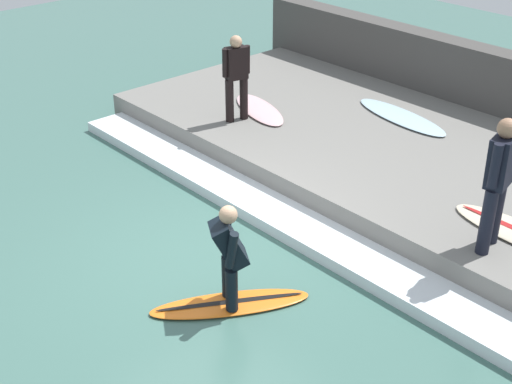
{
  "coord_description": "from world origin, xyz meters",
  "views": [
    {
      "loc": [
        -4.8,
        -6.22,
        5.31
      ],
      "look_at": [
        0.86,
        0.0,
        0.7
      ],
      "focal_mm": 50.0,
      "sensor_mm": 36.0,
      "label": 1
    }
  ],
  "objects_px": {
    "surfer_waiting_near": "(236,74)",
    "surfer_waiting_far": "(499,178)",
    "surfer_riding": "(229,251)",
    "surfboard_riding": "(230,304)",
    "surfboard_waiting_near": "(259,109)",
    "surfboard_spare": "(401,117)"
  },
  "relations": [
    {
      "from": "surfer_waiting_near",
      "to": "surfer_waiting_far",
      "type": "relative_size",
      "value": 0.87
    },
    {
      "from": "surfer_riding",
      "to": "surfboard_riding",
      "type": "bearing_deg",
      "value": 63.43
    },
    {
      "from": "surfboard_riding",
      "to": "surfboard_waiting_near",
      "type": "bearing_deg",
      "value": 43.52
    },
    {
      "from": "surfer_waiting_near",
      "to": "surfboard_spare",
      "type": "xyz_separation_m",
      "value": [
        2.17,
        -1.88,
        -0.81
      ]
    },
    {
      "from": "surfer_riding",
      "to": "surfer_waiting_near",
      "type": "distance_m",
      "value": 4.67
    },
    {
      "from": "surfer_waiting_far",
      "to": "surfer_riding",
      "type": "bearing_deg",
      "value": 148.48
    },
    {
      "from": "surfer_waiting_near",
      "to": "surfer_waiting_far",
      "type": "distance_m",
      "value": 5.15
    },
    {
      "from": "surfboard_waiting_near",
      "to": "surfer_riding",
      "type": "bearing_deg",
      "value": -136.48
    },
    {
      "from": "surfer_riding",
      "to": "surfer_waiting_far",
      "type": "height_order",
      "value": "surfer_waiting_far"
    },
    {
      "from": "surfboard_riding",
      "to": "surfer_riding",
      "type": "relative_size",
      "value": 1.44
    },
    {
      "from": "surfer_riding",
      "to": "surfboard_waiting_near",
      "type": "bearing_deg",
      "value": 43.52
    },
    {
      "from": "surfboard_waiting_near",
      "to": "surfboard_spare",
      "type": "bearing_deg",
      "value": -50.05
    },
    {
      "from": "surfboard_riding",
      "to": "surfer_riding",
      "type": "bearing_deg",
      "value": -116.57
    },
    {
      "from": "surfer_waiting_near",
      "to": "surfboard_spare",
      "type": "height_order",
      "value": "surfer_waiting_near"
    },
    {
      "from": "surfer_waiting_far",
      "to": "surfer_waiting_near",
      "type": "bearing_deg",
      "value": 86.06
    },
    {
      "from": "surfer_riding",
      "to": "surfboard_waiting_near",
      "type": "distance_m",
      "value": 5.07
    },
    {
      "from": "surfboard_waiting_near",
      "to": "surfer_waiting_far",
      "type": "height_order",
      "value": "surfer_waiting_far"
    },
    {
      "from": "surfer_riding",
      "to": "surfboard_waiting_near",
      "type": "xyz_separation_m",
      "value": [
        3.67,
        3.49,
        -0.3
      ]
    },
    {
      "from": "surfer_waiting_near",
      "to": "surfboard_waiting_near",
      "type": "bearing_deg",
      "value": 3.72
    },
    {
      "from": "surfboard_riding",
      "to": "surfboard_waiting_near",
      "type": "xyz_separation_m",
      "value": [
        3.67,
        3.49,
        0.45
      ]
    },
    {
      "from": "surfer_riding",
      "to": "surfboard_spare",
      "type": "relative_size",
      "value": 0.63
    },
    {
      "from": "surfer_riding",
      "to": "surfboard_spare",
      "type": "xyz_separation_m",
      "value": [
        5.28,
        1.57,
        -0.3
      ]
    }
  ]
}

